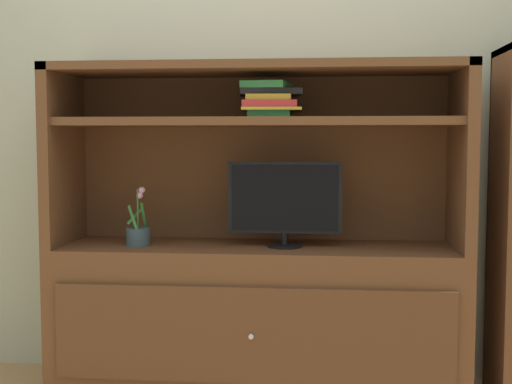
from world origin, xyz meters
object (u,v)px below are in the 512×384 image
Objects in this scene: magazine_stack at (270,101)px; media_console at (257,288)px; potted_plant at (138,234)px; tv_monitor at (285,201)px.

media_console is at bearing 176.79° from magazine_stack.
tv_monitor is at bearing 1.62° from potted_plant.
tv_monitor is 1.91× the size of potted_plant.
potted_plant is (-0.54, -0.05, 0.25)m from media_console.
potted_plant is 0.85m from magazine_stack.
magazine_stack is at bearing 4.08° from potted_plant.
potted_plant is (-0.67, -0.02, -0.15)m from tv_monitor.
media_console is 5.34× the size of magazine_stack.
tv_monitor is 1.47× the size of magazine_stack.
tv_monitor is 0.45m from magazine_stack.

